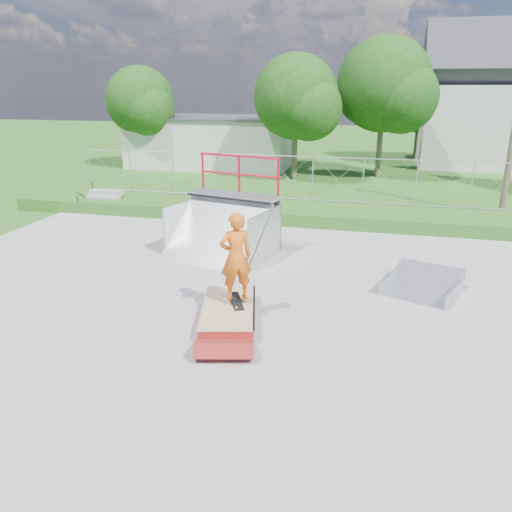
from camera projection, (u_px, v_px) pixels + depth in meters
The scene contains 16 objects.
ground at pixel (245, 326), 10.83m from camera, with size 120.00×120.00×0.00m, color #265418.
concrete_pad at pixel (245, 325), 10.83m from camera, with size 20.00×16.00×0.04m, color gray.
grass_berm at pixel (308, 213), 19.49m from camera, with size 24.00×3.00×0.50m, color #265418.
grind_box at pixel (229, 313), 11.01m from camera, with size 1.67×2.56×0.35m.
quarter_pipe at pixel (220, 210), 14.81m from camera, with size 2.92×2.47×2.92m, color #A4A7AC, non-canonical shape.
flat_bank_ramp at pixel (422, 284), 12.46m from camera, with size 1.64×1.75×0.50m, color #A4A7AC, non-canonical shape.
skateboard at pixel (236, 302), 11.08m from camera, with size 0.22×0.80×0.02m, color black.
skater at pixel (236, 260), 10.76m from camera, with size 0.72×0.47×1.96m, color #D95E15.
concrete_stairs at pixel (101, 202), 20.62m from camera, with size 1.50×1.60×0.80m, color gray, non-canonical shape.
chain_link_fence at pixel (312, 179), 20.03m from camera, with size 20.00×0.06×1.80m, color #9CA0A5, non-canonical shape.
utility_building_flat at pixel (214, 142), 32.38m from camera, with size 10.00×6.00×3.00m, color silver.
gable_house at pixel (489, 105), 31.47m from camera, with size 8.40×6.08×8.94m.
tree_left_near at pixel (300, 100), 26.26m from camera, with size 4.76×4.48×6.65m.
tree_center at pixel (389, 88), 26.85m from camera, with size 5.44×5.12×7.60m.
tree_left_far at pixel (143, 104), 30.46m from camera, with size 4.42×4.16×6.18m.
tree_back_mid at pixel (423, 106), 34.10m from camera, with size 4.08×3.84×5.70m.
Camera 1 is at (2.55, -9.43, 4.93)m, focal length 35.00 mm.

